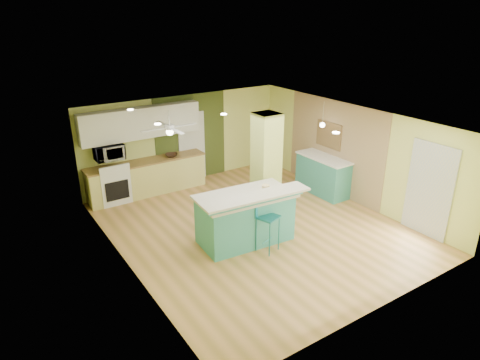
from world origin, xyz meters
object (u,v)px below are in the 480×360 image
object	(u,v)px
peninsula	(246,217)
bar_stool	(265,214)
side_counter	(323,175)
fruit_bowl	(171,155)
canister	(266,189)

from	to	relation	value
peninsula	bar_stool	xyz separation A→B (m)	(0.13, -0.50, 0.23)
peninsula	side_counter	size ratio (longest dim) A/B	1.48
peninsula	fruit_bowl	xyz separation A→B (m)	(-0.06, 3.52, 0.41)
bar_stool	side_counter	distance (m)	3.47
fruit_bowl	canister	bearing A→B (deg)	-82.39
fruit_bowl	canister	world-z (taller)	canister
bar_stool	canister	size ratio (longest dim) A/B	6.94
peninsula	fruit_bowl	bearing A→B (deg)	95.28
peninsula	side_counter	distance (m)	3.40
fruit_bowl	bar_stool	bearing A→B (deg)	-87.26
canister	fruit_bowl	bearing A→B (deg)	97.61
side_counter	canister	distance (m)	3.10
peninsula	bar_stool	size ratio (longest dim) A/B	1.95
bar_stool	canister	xyz separation A→B (m)	(0.29, 0.38, 0.36)
bar_stool	canister	bearing A→B (deg)	34.42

